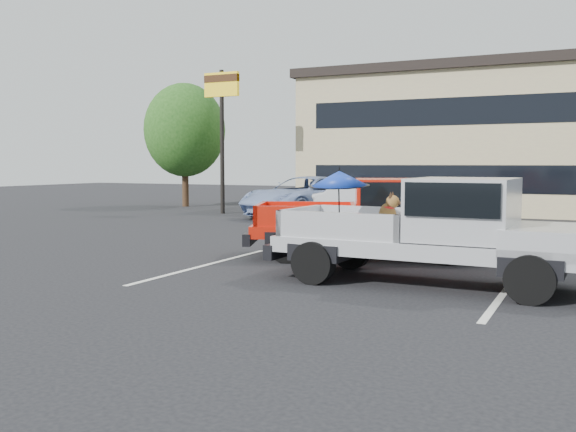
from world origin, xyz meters
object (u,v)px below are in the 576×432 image
at_px(silver_sedan, 384,206).
at_px(red_pickup, 384,215).
at_px(blue_suv, 306,197).
at_px(motel_sign, 222,103).
at_px(silver_pickup, 449,226).
at_px(tree_left, 185,130).

bearing_deg(silver_sedan, red_pickup, -142.84).
xyz_separation_m(silver_sedan, blue_suv, (-4.43, 3.81, 0.02)).
height_order(motel_sign, silver_pickup, motel_sign).
distance_m(red_pickup, silver_sedan, 5.77).
bearing_deg(tree_left, silver_sedan, -29.14).
relative_size(tree_left, silver_sedan, 1.26).
xyz_separation_m(motel_sign, red_pickup, (10.04, -9.37, -3.68)).
relative_size(silver_pickup, blue_suv, 0.99).
bearing_deg(blue_suv, motel_sign, -162.61).
relative_size(motel_sign, silver_sedan, 1.26).
bearing_deg(motel_sign, tree_left, 143.13).
relative_size(motel_sign, blue_suv, 1.04).
distance_m(tree_left, silver_pickup, 22.12).
height_order(tree_left, blue_suv, tree_left).
relative_size(red_pickup, blue_suv, 0.99).
distance_m(silver_pickup, red_pickup, 3.31).
xyz_separation_m(silver_pickup, blue_suv, (-8.14, 11.96, -0.25)).
xyz_separation_m(tree_left, blue_suv, (7.89, -3.06, -2.93)).
bearing_deg(blue_suv, tree_left, 177.04).
distance_m(motel_sign, blue_suv, 5.47).
height_order(tree_left, silver_pickup, tree_left).
distance_m(motel_sign, silver_sedan, 9.96).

